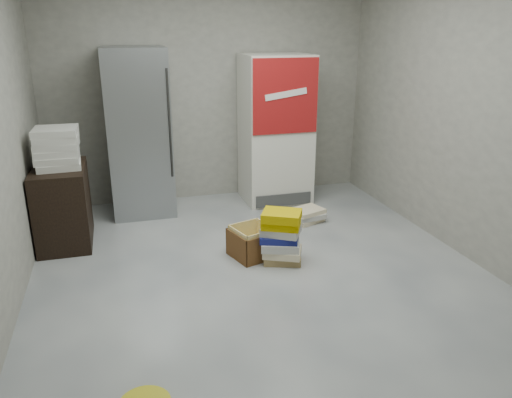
{
  "coord_description": "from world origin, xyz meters",
  "views": [
    {
      "loc": [
        -1.14,
        -3.67,
        2.11
      ],
      "look_at": [
        0.09,
        0.7,
        0.53
      ],
      "focal_mm": 35.0,
      "sensor_mm": 36.0,
      "label": 1
    }
  ],
  "objects_px": {
    "steel_fridge": "(139,133)",
    "phonebook_stack_main": "(281,237)",
    "cardboard_box": "(252,244)",
    "coke_cooler": "(276,129)",
    "wood_shelf": "(63,206)"
  },
  "relations": [
    {
      "from": "steel_fridge",
      "to": "coke_cooler",
      "type": "relative_size",
      "value": 1.06
    },
    {
      "from": "steel_fridge",
      "to": "cardboard_box",
      "type": "distance_m",
      "value": 1.99
    },
    {
      "from": "phonebook_stack_main",
      "to": "coke_cooler",
      "type": "bearing_deg",
      "value": 97.9
    },
    {
      "from": "wood_shelf",
      "to": "phonebook_stack_main",
      "type": "xyz_separation_m",
      "value": [
        1.98,
        -1.03,
        -0.14
      ]
    },
    {
      "from": "phonebook_stack_main",
      "to": "cardboard_box",
      "type": "bearing_deg",
      "value": 163.64
    },
    {
      "from": "coke_cooler",
      "to": "cardboard_box",
      "type": "xyz_separation_m",
      "value": [
        -0.73,
        -1.56,
        -0.78
      ]
    },
    {
      "from": "phonebook_stack_main",
      "to": "cardboard_box",
      "type": "height_order",
      "value": "phonebook_stack_main"
    },
    {
      "from": "wood_shelf",
      "to": "phonebook_stack_main",
      "type": "distance_m",
      "value": 2.23
    },
    {
      "from": "coke_cooler",
      "to": "cardboard_box",
      "type": "height_order",
      "value": "coke_cooler"
    },
    {
      "from": "steel_fridge",
      "to": "coke_cooler",
      "type": "xyz_separation_m",
      "value": [
        1.65,
        -0.01,
        -0.05
      ]
    },
    {
      "from": "phonebook_stack_main",
      "to": "cardboard_box",
      "type": "xyz_separation_m",
      "value": [
        -0.23,
        0.19,
        -0.13
      ]
    },
    {
      "from": "coke_cooler",
      "to": "phonebook_stack_main",
      "type": "distance_m",
      "value": 1.94
    },
    {
      "from": "wood_shelf",
      "to": "cardboard_box",
      "type": "distance_m",
      "value": 1.96
    },
    {
      "from": "phonebook_stack_main",
      "to": "steel_fridge",
      "type": "bearing_deg",
      "value": 147.05
    },
    {
      "from": "steel_fridge",
      "to": "phonebook_stack_main",
      "type": "distance_m",
      "value": 2.21
    }
  ]
}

